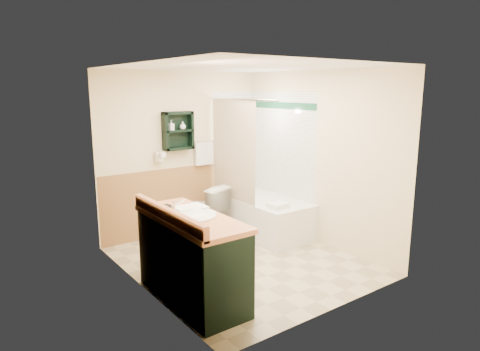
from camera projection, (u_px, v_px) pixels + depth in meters
name	position (u px, v px, depth m)	size (l,w,h in m)	color
floor	(241.00, 261.00, 5.42)	(3.00, 3.00, 0.00)	#BFB18B
back_wall	(181.00, 153.00, 6.37)	(2.60, 0.04, 2.40)	#FFF2C7
left_wall	(139.00, 182.00, 4.41)	(0.04, 3.00, 2.40)	#FFF2C7
right_wall	(318.00, 158.00, 5.94)	(0.04, 3.00, 2.40)	#FFF2C7
ceiling	(242.00, 65.00, 4.93)	(2.60, 3.00, 0.04)	white
wainscot_left	(145.00, 246.00, 4.57)	(2.98, 2.98, 1.00)	#BE804D
wainscot_back	(183.00, 199.00, 6.49)	(2.58, 2.58, 1.00)	#BE804D
mirror_frame	(166.00, 160.00, 3.94)	(1.30, 1.30, 1.00)	brown
mirror_glass	(167.00, 160.00, 3.95)	(1.20, 1.20, 0.90)	white
tile_right	(280.00, 162.00, 6.54)	(1.50, 1.50, 2.10)	white
tile_back	(238.00, 157.00, 6.96)	(0.95, 0.95, 2.10)	white
tile_accent	(280.00, 105.00, 6.36)	(1.50, 1.50, 0.10)	#164D30
wall_shelf	(178.00, 131.00, 6.16)	(0.45, 0.15, 0.55)	black
hair_dryer	(159.00, 156.00, 6.07)	(0.10, 0.24, 0.18)	white
towel_bar	(203.00, 142.00, 6.49)	(0.40, 0.06, 0.40)	silver
curtain_rod	(240.00, 99.00, 5.91)	(0.03, 0.03, 1.60)	silver
shower_curtain	(233.00, 158.00, 6.22)	(1.05, 1.05, 1.70)	beige
vanity	(192.00, 258.00, 4.36)	(0.59, 1.42, 0.90)	black
bathtub	(265.00, 216.00, 6.42)	(0.81, 1.50, 0.54)	white
toilet	(203.00, 210.00, 6.34)	(0.43, 0.77, 0.75)	white
counter_towel	(191.00, 208.00, 4.46)	(0.31, 0.25, 0.04)	silver
vanity_book	(159.00, 200.00, 4.44)	(0.17, 0.02, 0.22)	black
tub_towel	(278.00, 205.00, 5.86)	(0.26, 0.21, 0.07)	silver
soap_bottle_a	(171.00, 128.00, 6.08)	(0.06, 0.14, 0.06)	white
soap_bottle_b	(183.00, 126.00, 6.18)	(0.09, 0.11, 0.09)	white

